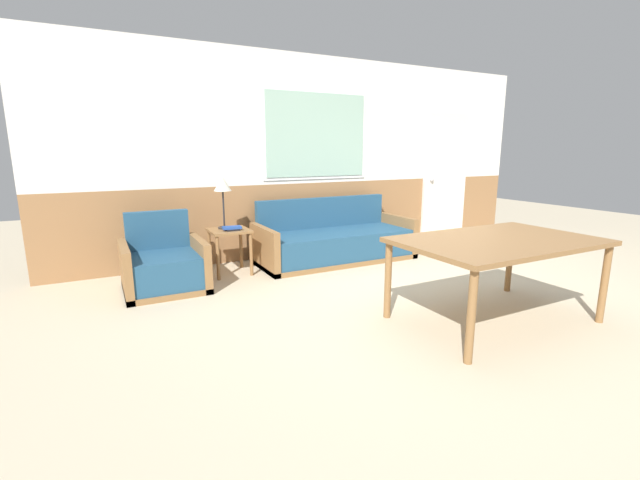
# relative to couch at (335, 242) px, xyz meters

# --- Properties ---
(ground_plane) EXTENTS (16.00, 16.00, 0.00)m
(ground_plane) POSITION_rel_couch_xyz_m (0.10, -2.06, -0.24)
(ground_plane) COLOR beige
(wall_back) EXTENTS (7.20, 0.09, 2.70)m
(wall_back) POSITION_rel_couch_xyz_m (0.10, 0.57, 1.12)
(wall_back) COLOR #996B42
(wall_back) RESTS_ON ground_plane
(couch) EXTENTS (2.09, 0.86, 0.81)m
(couch) POSITION_rel_couch_xyz_m (0.00, 0.00, 0.00)
(couch) COLOR olive
(couch) RESTS_ON ground_plane
(armchair) EXTENTS (0.82, 0.79, 0.80)m
(armchair) POSITION_rel_couch_xyz_m (-2.20, -0.23, -0.00)
(armchair) COLOR olive
(armchair) RESTS_ON ground_plane
(side_table) EXTENTS (0.45, 0.45, 0.54)m
(side_table) POSITION_rel_couch_xyz_m (-1.42, 0.03, 0.19)
(side_table) COLOR olive
(side_table) RESTS_ON ground_plane
(table_lamp) EXTENTS (0.21, 0.21, 0.61)m
(table_lamp) POSITION_rel_couch_xyz_m (-1.45, 0.11, 0.79)
(table_lamp) COLOR #262628
(table_lamp) RESTS_ON side_table
(book_stack) EXTENTS (0.22, 0.13, 0.05)m
(book_stack) POSITION_rel_couch_xyz_m (-1.41, -0.05, 0.32)
(book_stack) COLOR black
(book_stack) RESTS_ON side_table
(dining_table) EXTENTS (1.68, 1.06, 0.72)m
(dining_table) POSITION_rel_couch_xyz_m (0.20, -2.43, 0.42)
(dining_table) COLOR olive
(dining_table) RESTS_ON ground_plane
(entry_door) EXTENTS (0.90, 0.09, 2.04)m
(entry_door) POSITION_rel_couch_xyz_m (2.39, 0.52, 0.78)
(entry_door) COLOR silver
(entry_door) RESTS_ON ground_plane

